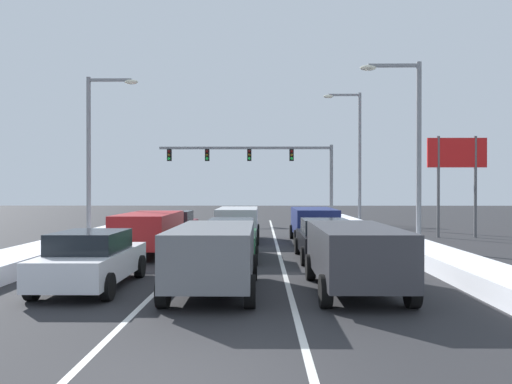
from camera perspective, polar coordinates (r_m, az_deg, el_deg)
name	(u,v)px	position (r m, az deg, el deg)	size (l,w,h in m)	color
ground_plane	(237,254)	(20.22, -2.18, -7.12)	(120.00, 120.00, 0.00)	#28282B
lane_stripe_between_right_lane_and_center_lane	(277,245)	(23.55, 2.38, -6.06)	(0.14, 37.14, 0.01)	silver
lane_stripe_between_center_lane_and_left_lane	(204,245)	(23.70, -5.91, -6.02)	(0.14, 37.14, 0.01)	silver
snow_bank_right_shoulder	(390,240)	(24.27, 15.04, -5.25)	(1.67, 37.14, 0.53)	white
snow_bank_left_shoulder	(92,239)	(24.83, -18.20, -5.12)	(2.03, 37.14, 0.54)	white
suv_charcoal_right_lane_nearest	(355,252)	(13.03, 11.17, -6.75)	(2.16, 4.90, 1.67)	#38383D
sedan_black_right_lane_second	(325,239)	(18.85, 7.82, -5.33)	(2.00, 4.50, 1.51)	black
suv_navy_right_lane_third	(314,222)	(24.94, 6.57, -3.37)	(2.16, 4.90, 1.67)	navy
suv_gray_center_lane_nearest	(214,252)	(12.81, -4.82, -6.86)	(2.16, 4.90, 1.67)	slate
sedan_green_center_lane_second	(232,239)	(18.86, -2.80, -5.33)	(2.00, 4.50, 1.51)	#1E5633
suv_silver_center_lane_third	(238,221)	(25.33, -2.08, -3.31)	(2.16, 4.90, 1.67)	#B7BABF
sedan_white_left_lane_nearest	(92,259)	(14.05, -18.19, -7.28)	(2.00, 4.50, 1.51)	silver
suv_red_left_lane_second	(149,230)	(20.30, -12.05, -4.22)	(2.16, 4.90, 1.67)	maroon
sedan_maroon_left_lane_third	(175,225)	(25.98, -9.22, -3.78)	(2.00, 4.50, 1.51)	maroon
traffic_light_gantry	(266,161)	(40.33, 1.10, 3.54)	(14.00, 0.47, 6.20)	slate
street_lamp_right_near	(410,137)	(22.76, 17.18, 5.97)	(2.66, 0.36, 8.12)	gray
street_lamp_right_mid	(355,148)	(35.94, 11.22, 4.96)	(2.66, 0.36, 9.40)	gray
street_lamp_left_mid	(96,143)	(27.00, -17.81, 5.34)	(2.66, 0.36, 8.36)	gray
roadside_sign_right	(457,163)	(29.21, 21.91, 3.04)	(3.20, 0.16, 5.50)	#59595B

